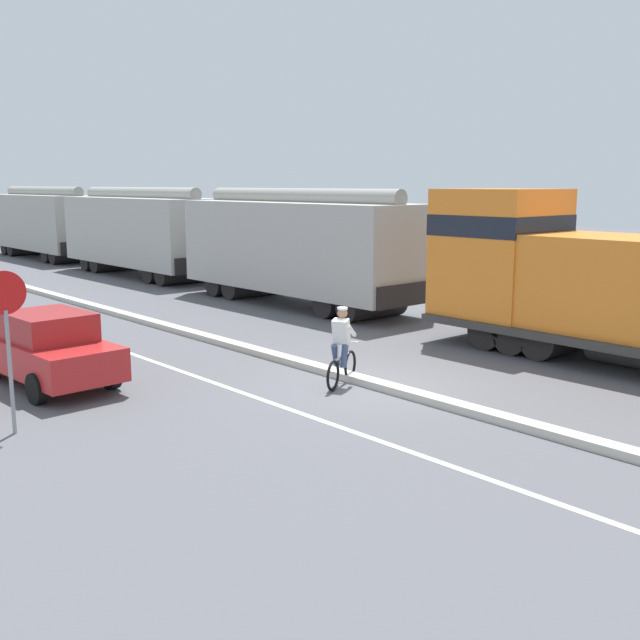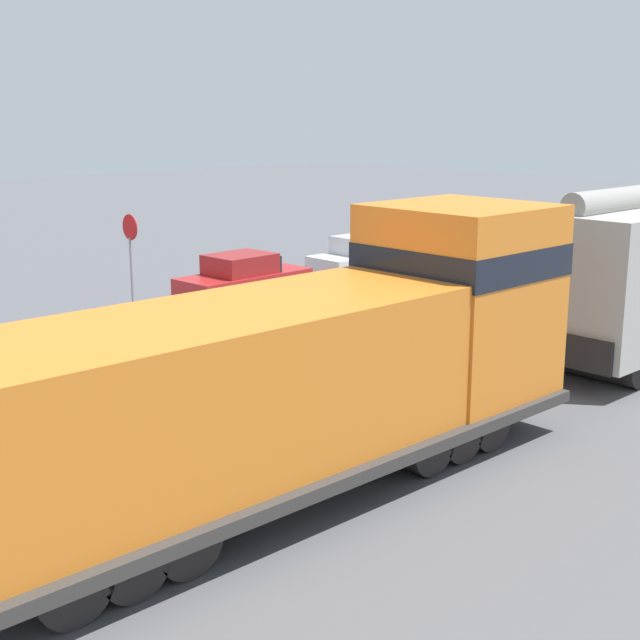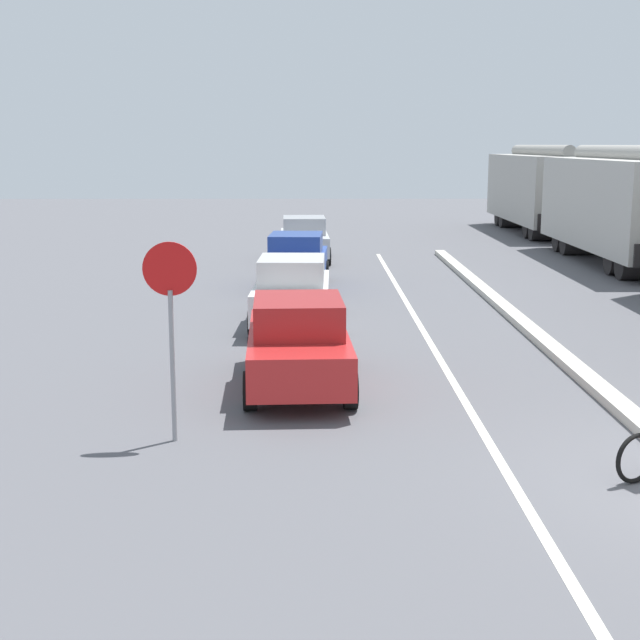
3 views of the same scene
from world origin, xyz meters
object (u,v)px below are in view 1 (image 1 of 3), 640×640
hopper_car_lead (298,248)px  hopper_car_middle (141,232)px  cyclist (342,349)px  parked_car_red (47,348)px  hopper_car_trailing (45,223)px  locomotive (623,291)px  stop_sign (6,320)px

hopper_car_lead → hopper_car_middle: 11.60m
cyclist → parked_car_red: bearing=138.1°
hopper_car_middle → cyclist: bearing=-107.0°
hopper_car_lead → hopper_car_trailing: same height
parked_car_red → cyclist: bearing=-41.9°
hopper_car_middle → hopper_car_trailing: 11.60m
hopper_car_lead → cyclist: size_ratio=6.18×
locomotive → hopper_car_middle: locomotive is taller
locomotive → hopper_car_trailing: size_ratio=1.10×
hopper_car_middle → parked_car_red: 19.83m
hopper_car_lead → stop_sign: (-12.85, -7.58, -0.05)m
hopper_car_lead → hopper_car_trailing: 23.20m
hopper_car_lead → hopper_car_middle: same height
hopper_car_lead → stop_sign: hopper_car_lead is taller
parked_car_red → stop_sign: stop_sign is taller
hopper_car_middle → cyclist: hopper_car_middle is taller
hopper_car_lead → cyclist: 11.13m
locomotive → parked_car_red: bearing=146.4°
parked_car_red → hopper_car_middle: bearing=55.9°
hopper_car_middle → parked_car_red: size_ratio=2.48×
hopper_car_trailing → parked_car_red: bearing=-111.7°
locomotive → cyclist: size_ratio=6.77×
hopper_car_trailing → hopper_car_middle: bearing=-90.0°
cyclist → stop_sign: stop_sign is taller
hopper_car_lead → stop_sign: bearing=-149.5°
locomotive → stop_sign: locomotive is taller
hopper_car_lead → parked_car_red: size_ratio=2.48×
parked_car_red → cyclist: size_ratio=2.49×
hopper_car_lead → hopper_car_trailing: size_ratio=1.00×
hopper_car_trailing → stop_sign: (-12.85, -30.78, -0.05)m
parked_car_red → cyclist: 6.41m
hopper_car_trailing → stop_sign: hopper_car_trailing is taller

